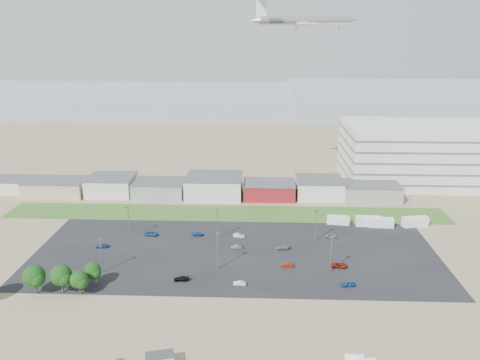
{
  "coord_description": "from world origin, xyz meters",
  "views": [
    {
      "loc": [
        11.32,
        -106.57,
        62.76
      ],
      "look_at": [
        6.29,
        22.0,
        22.19
      ],
      "focal_mm": 35.0,
      "sensor_mm": 36.0,
      "label": 1
    }
  ],
  "objects_px": {
    "parked_car_3": "(181,279)",
    "parked_car_10": "(78,280)",
    "parked_car_2": "(348,284)",
    "box_trailer_a": "(338,220)",
    "parked_car_0": "(338,265)",
    "airliner": "(305,21)",
    "storage_tank_nw": "(354,358)",
    "parked_car_7": "(237,247)",
    "parked_car_9": "(151,234)",
    "parked_car_8": "(331,236)",
    "parked_car_12": "(282,247)",
    "parked_car_1": "(287,265)",
    "parked_car_5": "(102,246)",
    "parked_car_13": "(240,283)",
    "parked_car_6": "(198,234)",
    "parked_car_11": "(239,235)",
    "portable_shed": "(160,360)"
  },
  "relations": [
    {
      "from": "parked_car_11",
      "to": "parked_car_12",
      "type": "distance_m",
      "value": 15.78
    },
    {
      "from": "parked_car_0",
      "to": "parked_car_8",
      "type": "relative_size",
      "value": 1.32
    },
    {
      "from": "box_trailer_a",
      "to": "airliner",
      "type": "relative_size",
      "value": 0.17
    },
    {
      "from": "portable_shed",
      "to": "parked_car_8",
      "type": "xyz_separation_m",
      "value": [
        42.47,
        62.62,
        -0.81
      ]
    },
    {
      "from": "storage_tank_nw",
      "to": "parked_car_3",
      "type": "relative_size",
      "value": 0.91
    },
    {
      "from": "parked_car_3",
      "to": "parked_car_10",
      "type": "height_order",
      "value": "parked_car_3"
    },
    {
      "from": "box_trailer_a",
      "to": "parked_car_5",
      "type": "xyz_separation_m",
      "value": [
        -75.19,
        -21.58,
        -0.79
      ]
    },
    {
      "from": "parked_car_6",
      "to": "parked_car_11",
      "type": "height_order",
      "value": "parked_car_11"
    },
    {
      "from": "parked_car_5",
      "to": "storage_tank_nw",
      "type": "bearing_deg",
      "value": 46.7
    },
    {
      "from": "parked_car_6",
      "to": "parked_car_9",
      "type": "relative_size",
      "value": 0.89
    },
    {
      "from": "storage_tank_nw",
      "to": "parked_car_10",
      "type": "distance_m",
      "value": 72.64
    },
    {
      "from": "airliner",
      "to": "parked_car_13",
      "type": "relative_size",
      "value": 13.51
    },
    {
      "from": "storage_tank_nw",
      "to": "parked_car_11",
      "type": "distance_m",
      "value": 64.29
    },
    {
      "from": "parked_car_3",
      "to": "parked_car_6",
      "type": "relative_size",
      "value": 1.02
    },
    {
      "from": "parked_car_10",
      "to": "parked_car_1",
      "type": "bearing_deg",
      "value": -82.26
    },
    {
      "from": "parked_car_7",
      "to": "parked_car_8",
      "type": "relative_size",
      "value": 1.0
    },
    {
      "from": "parked_car_3",
      "to": "box_trailer_a",
      "type": "bearing_deg",
      "value": 128.08
    },
    {
      "from": "box_trailer_a",
      "to": "airliner",
      "type": "xyz_separation_m",
      "value": [
        -9.31,
        51.63,
        66.02
      ]
    },
    {
      "from": "parked_car_7",
      "to": "parked_car_13",
      "type": "bearing_deg",
      "value": -0.68
    },
    {
      "from": "airliner",
      "to": "parked_car_5",
      "type": "bearing_deg",
      "value": -140.12
    },
    {
      "from": "parked_car_3",
      "to": "parked_car_9",
      "type": "height_order",
      "value": "parked_car_9"
    },
    {
      "from": "airliner",
      "to": "storage_tank_nw",
      "type": "bearing_deg",
      "value": -97.64
    },
    {
      "from": "storage_tank_nw",
      "to": "parked_car_1",
      "type": "height_order",
      "value": "storage_tank_nw"
    },
    {
      "from": "storage_tank_nw",
      "to": "parked_car_5",
      "type": "relative_size",
      "value": 0.97
    },
    {
      "from": "parked_car_11",
      "to": "parked_car_10",
      "type": "bearing_deg",
      "value": 131.47
    },
    {
      "from": "parked_car_7",
      "to": "parked_car_3",
      "type": "bearing_deg",
      "value": -40.33
    },
    {
      "from": "airliner",
      "to": "parked_car_1",
      "type": "bearing_deg",
      "value": -104.93
    },
    {
      "from": "storage_tank_nw",
      "to": "parked_car_7",
      "type": "bearing_deg",
      "value": 116.89
    },
    {
      "from": "parked_car_8",
      "to": "parked_car_12",
      "type": "bearing_deg",
      "value": 118.79
    },
    {
      "from": "parked_car_0",
      "to": "box_trailer_a",
      "type": "bearing_deg",
      "value": 176.28
    },
    {
      "from": "parked_car_5",
      "to": "parked_car_11",
      "type": "bearing_deg",
      "value": 95.87
    },
    {
      "from": "box_trailer_a",
      "to": "parked_car_0",
      "type": "xyz_separation_m",
      "value": [
        -4.9,
        -31.43,
        -0.79
      ]
    },
    {
      "from": "parked_car_5",
      "to": "box_trailer_a",
      "type": "bearing_deg",
      "value": 99.4
    },
    {
      "from": "parked_car_12",
      "to": "parked_car_13",
      "type": "distance_m",
      "value": 24.69
    },
    {
      "from": "parked_car_7",
      "to": "parked_car_10",
      "type": "height_order",
      "value": "parked_car_10"
    },
    {
      "from": "parked_car_9",
      "to": "parked_car_10",
      "type": "relative_size",
      "value": 1.13
    },
    {
      "from": "airliner",
      "to": "parked_car_6",
      "type": "distance_m",
      "value": 99.43
    },
    {
      "from": "airliner",
      "to": "parked_car_0",
      "type": "bearing_deg",
      "value": -95.09
    },
    {
      "from": "portable_shed",
      "to": "parked_car_2",
      "type": "distance_m",
      "value": 53.39
    },
    {
      "from": "parked_car_11",
      "to": "parked_car_3",
      "type": "bearing_deg",
      "value": 158.71
    },
    {
      "from": "parked_car_2",
      "to": "parked_car_10",
      "type": "xyz_separation_m",
      "value": [
        -70.71,
        -0.79,
        -0.06
      ]
    },
    {
      "from": "parked_car_7",
      "to": "parked_car_13",
      "type": "height_order",
      "value": "parked_car_7"
    },
    {
      "from": "box_trailer_a",
      "to": "parked_car_3",
      "type": "bearing_deg",
      "value": -132.26
    },
    {
      "from": "box_trailer_a",
      "to": "airliner",
      "type": "distance_m",
      "value": 84.32
    },
    {
      "from": "parked_car_5",
      "to": "parked_car_2",
      "type": "bearing_deg",
      "value": 67.66
    },
    {
      "from": "parked_car_3",
      "to": "parked_car_6",
      "type": "xyz_separation_m",
      "value": [
        0.67,
        28.92,
        -0.01
      ]
    },
    {
      "from": "parked_car_2",
      "to": "portable_shed",
      "type": "bearing_deg",
      "value": -59.4
    },
    {
      "from": "parked_car_7",
      "to": "parked_car_9",
      "type": "xyz_separation_m",
      "value": [
        -28.08,
        8.65,
        0.05
      ]
    },
    {
      "from": "airliner",
      "to": "parked_car_7",
      "type": "xyz_separation_m",
      "value": [
        -24.64,
        -72.36,
        -66.87
      ]
    },
    {
      "from": "parked_car_6",
      "to": "parked_car_8",
      "type": "height_order",
      "value": "parked_car_8"
    }
  ]
}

